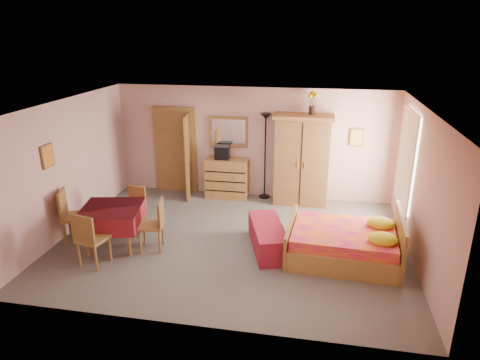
% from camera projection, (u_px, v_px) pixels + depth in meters
% --- Properties ---
extents(floor, '(6.50, 6.50, 0.00)m').
position_uv_depth(floor, '(232.00, 241.00, 8.17)').
color(floor, '#635D57').
rests_on(floor, ground).
extents(ceiling, '(6.50, 6.50, 0.00)m').
position_uv_depth(ceiling, '(231.00, 106.00, 7.30)').
color(ceiling, brown).
rests_on(ceiling, wall_back).
extents(wall_back, '(6.50, 0.10, 2.60)m').
position_uv_depth(wall_back, '(253.00, 143.00, 10.05)').
color(wall_back, '#CB9A93').
rests_on(wall_back, floor).
extents(wall_front, '(6.50, 0.10, 2.60)m').
position_uv_depth(wall_front, '(192.00, 241.00, 5.42)').
color(wall_front, '#CB9A93').
rests_on(wall_front, floor).
extents(wall_left, '(0.10, 5.00, 2.60)m').
position_uv_depth(wall_left, '(68.00, 167.00, 8.29)').
color(wall_left, '#CB9A93').
rests_on(wall_left, floor).
extents(wall_right, '(0.10, 5.00, 2.60)m').
position_uv_depth(wall_right, '(421.00, 189.00, 7.18)').
color(wall_right, '#CB9A93').
rests_on(wall_right, floor).
extents(doorway, '(1.06, 0.12, 2.15)m').
position_uv_depth(doorway, '(176.00, 151.00, 10.44)').
color(doorway, '#9E6B35').
rests_on(doorway, floor).
extents(window, '(0.08, 1.40, 1.95)m').
position_uv_depth(window, '(407.00, 160.00, 8.24)').
color(window, white).
rests_on(window, wall_right).
extents(picture_left, '(0.04, 0.32, 0.42)m').
position_uv_depth(picture_left, '(47.00, 156.00, 7.60)').
color(picture_left, orange).
rests_on(picture_left, wall_left).
extents(picture_back, '(0.30, 0.04, 0.40)m').
position_uv_depth(picture_back, '(357.00, 137.00, 9.54)').
color(picture_back, '#D8BF59').
rests_on(picture_back, wall_back).
extents(chest_of_drawers, '(1.00, 0.51, 0.95)m').
position_uv_depth(chest_of_drawers, '(227.00, 178.00, 10.20)').
color(chest_of_drawers, '#A46F37').
rests_on(chest_of_drawers, floor).
extents(wall_mirror, '(0.92, 0.10, 0.73)m').
position_uv_depth(wall_mirror, '(229.00, 132.00, 10.04)').
color(wall_mirror, white).
rests_on(wall_mirror, wall_back).
extents(stereo, '(0.35, 0.26, 0.31)m').
position_uv_depth(stereo, '(222.00, 153.00, 10.00)').
color(stereo, black).
rests_on(stereo, chest_of_drawers).
extents(floor_lamp, '(0.27, 0.27, 2.03)m').
position_uv_depth(floor_lamp, '(265.00, 157.00, 9.98)').
color(floor_lamp, black).
rests_on(floor_lamp, floor).
extents(wardrobe, '(1.33, 0.69, 2.07)m').
position_uv_depth(wardrobe, '(302.00, 160.00, 9.67)').
color(wardrobe, brown).
rests_on(wardrobe, floor).
extents(sunflower_vase, '(0.20, 0.20, 0.50)m').
position_uv_depth(sunflower_vase, '(313.00, 103.00, 9.25)').
color(sunflower_vase, gold).
rests_on(sunflower_vase, wardrobe).
extents(bed, '(2.02, 1.63, 0.89)m').
position_uv_depth(bed, '(343.00, 235.00, 7.45)').
color(bed, '#D11466').
rests_on(bed, floor).
extents(bench, '(0.91, 1.51, 0.47)m').
position_uv_depth(bench, '(268.00, 237.00, 7.83)').
color(bench, maroon).
rests_on(bench, floor).
extents(dining_table, '(1.23, 1.23, 0.77)m').
position_uv_depth(dining_table, '(113.00, 227.00, 7.89)').
color(dining_table, maroon).
rests_on(dining_table, floor).
extents(chair_south, '(0.53, 0.53, 0.98)m').
position_uv_depth(chair_south, '(93.00, 238.00, 7.25)').
color(chair_south, olive).
rests_on(chair_south, floor).
extents(chair_north, '(0.45, 0.45, 0.86)m').
position_uv_depth(chair_north, '(133.00, 209.00, 8.57)').
color(chair_north, '#A27536').
rests_on(chair_north, floor).
extents(chair_west, '(0.60, 0.60, 1.04)m').
position_uv_depth(chair_west, '(76.00, 216.00, 8.03)').
color(chair_west, '#A06F36').
rests_on(chair_west, floor).
extents(chair_east, '(0.50, 0.50, 0.95)m').
position_uv_depth(chair_east, '(151.00, 225.00, 7.76)').
color(chair_east, '#AB6F39').
rests_on(chair_east, floor).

